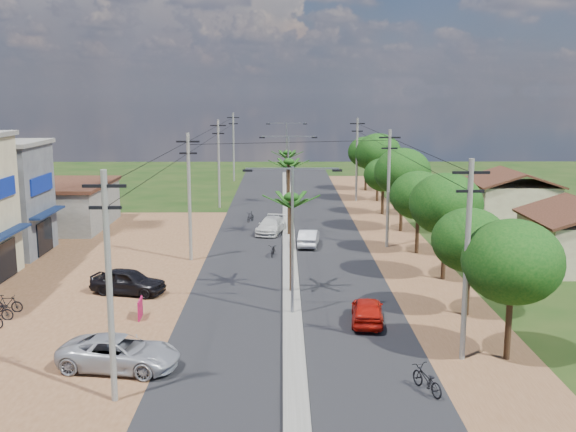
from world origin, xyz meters
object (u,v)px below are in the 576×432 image
(car_parked_silver, at_px, (120,354))
(moto_rider_east, at_px, (427,381))
(car_red_near, at_px, (367,311))
(car_parked_dark, at_px, (128,282))
(car_silver_mid, at_px, (309,238))
(roadside_sign, at_px, (140,309))
(car_white_far, at_px, (271,226))

(car_parked_silver, distance_m, moto_rider_east, 12.92)
(car_red_near, relative_size, car_parked_dark, 0.90)
(car_silver_mid, bearing_deg, roadside_sign, 67.36)
(car_silver_mid, xyz_separation_m, car_white_far, (-3.00, 4.70, 0.01))
(car_silver_mid, distance_m, moto_rider_east, 26.01)
(car_red_near, height_order, car_parked_dark, car_parked_dark)
(car_white_far, xyz_separation_m, car_parked_dark, (-8.11, -17.11, 0.09))
(car_white_far, relative_size, roadside_sign, 3.57)
(car_red_near, xyz_separation_m, car_parked_dark, (-13.45, 5.22, 0.08))
(car_red_near, height_order, roadside_sign, car_red_near)
(car_white_far, xyz_separation_m, moto_rider_east, (6.70, -30.44, -0.15))
(car_parked_silver, distance_m, roadside_sign, 6.60)
(car_red_near, relative_size, car_white_far, 0.87)
(car_parked_silver, height_order, roadside_sign, car_parked_silver)
(moto_rider_east, bearing_deg, car_red_near, -102.99)
(car_red_near, xyz_separation_m, car_silver_mid, (-2.34, 17.63, -0.02))
(car_parked_dark, bearing_deg, car_white_far, -10.48)
(car_white_far, distance_m, car_parked_dark, 18.93)
(car_white_far, height_order, car_parked_dark, car_parked_dark)
(car_red_near, distance_m, car_white_far, 22.96)
(car_parked_silver, bearing_deg, moto_rider_east, -90.71)
(car_white_far, height_order, car_parked_silver, car_parked_silver)
(car_red_near, relative_size, roadside_sign, 3.11)
(car_red_near, bearing_deg, moto_rider_east, 105.45)
(car_parked_dark, xyz_separation_m, roadside_sign, (1.61, -4.36, -0.23))
(car_parked_dark, bearing_deg, moto_rider_east, -117.14)
(car_red_near, height_order, car_white_far, car_red_near)
(car_red_near, xyz_separation_m, moto_rider_east, (1.36, -8.12, -0.16))
(car_silver_mid, xyz_separation_m, roadside_sign, (-9.50, -16.77, -0.13))
(car_parked_dark, height_order, roadside_sign, car_parked_dark)
(car_silver_mid, bearing_deg, car_red_near, 104.46)
(car_silver_mid, distance_m, roadside_sign, 19.27)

